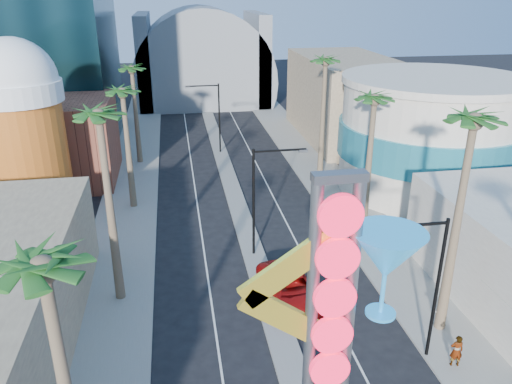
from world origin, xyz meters
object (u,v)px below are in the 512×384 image
(red_pickup, at_px, (291,288))
(pedestrian_b, at_px, (440,311))
(pedestrian_a, at_px, (456,351))
(neon_sign, at_px, (353,309))

(red_pickup, xyz_separation_m, pedestrian_b, (7.68, -3.96, 0.21))
(red_pickup, height_order, pedestrian_a, pedestrian_a)
(neon_sign, height_order, pedestrian_a, neon_sign)
(neon_sign, bearing_deg, pedestrian_a, 28.76)
(neon_sign, xyz_separation_m, pedestrian_a, (7.37, 4.05, -6.25))
(neon_sign, xyz_separation_m, red_pickup, (0.52, 11.18, -6.45))
(pedestrian_a, bearing_deg, pedestrian_b, -94.48)
(red_pickup, bearing_deg, pedestrian_a, -53.76)
(red_pickup, distance_m, pedestrian_a, 9.89)
(red_pickup, distance_m, pedestrian_b, 8.64)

